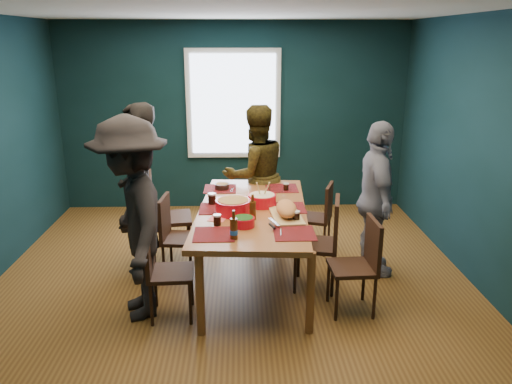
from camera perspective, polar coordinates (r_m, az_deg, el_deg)
room at (r=5.12m, az=-2.85°, el=4.97°), size 5.01×5.01×2.71m
dining_table at (r=5.05m, az=-0.41°, el=-2.71°), size 1.20×2.19×0.81m
chair_left_far at (r=5.71m, az=-10.79°, el=-2.07°), size 0.53×0.53×1.03m
chair_left_mid at (r=5.32m, az=-9.34°, el=-4.39°), size 0.43×0.43×0.89m
chair_left_near at (r=4.58m, az=-10.78°, el=-8.16°), size 0.42×0.42×0.88m
chair_right_far at (r=5.94m, az=7.41°, el=-2.32°), size 0.48×0.48×0.83m
chair_right_mid at (r=5.04m, az=7.90°, el=-5.10°), size 0.51×0.51×0.95m
chair_right_near at (r=4.70m, az=11.99°, el=-7.47°), size 0.42×0.42×0.89m
person_far_left at (r=5.32m, az=-13.09°, el=-0.00°), size 0.63×0.77×1.84m
person_back at (r=6.07m, az=-0.07°, el=1.93°), size 1.02×0.92×1.71m
person_right at (r=5.38m, az=13.57°, el=-0.86°), size 0.43×0.98×1.66m
person_near_left at (r=4.53m, az=-13.93°, el=-3.07°), size 1.01×1.34×1.84m
bowl_salad at (r=4.87m, az=-2.63°, el=-1.62°), size 0.34×0.34×0.14m
bowl_dumpling at (r=5.09m, az=0.69°, el=-0.87°), size 0.29×0.29×0.27m
bowl_herbs at (r=4.54m, az=-1.45°, el=-3.38°), size 0.21×0.21×0.09m
cutting_board at (r=4.78m, az=3.48°, el=-2.10°), size 0.35×0.68×0.15m
small_bowl at (r=5.67m, az=-3.91°, el=0.67°), size 0.16×0.16×0.07m
beer_bottle_a at (r=4.25m, az=-2.55°, el=-4.22°), size 0.07×0.07×0.26m
beer_bottle_b at (r=4.70m, az=-0.38°, el=-2.05°), size 0.06×0.06×0.24m
cola_glass_a at (r=4.58m, az=-4.47°, el=-3.14°), size 0.07×0.07×0.10m
cola_glass_b at (r=4.68m, az=4.62°, el=-2.72°), size 0.07×0.07×0.10m
cola_glass_c at (r=5.61m, az=3.46°, el=0.64°), size 0.06×0.06×0.09m
cola_glass_d at (r=5.16m, az=-5.05°, el=-0.71°), size 0.08×0.08×0.12m
napkin_a at (r=5.12m, az=3.31°, el=-1.54°), size 0.17×0.17×0.00m
napkin_b at (r=4.75m, az=-4.42°, el=-3.08°), size 0.20×0.20×0.00m
napkin_c at (r=4.42m, az=4.09°, el=-4.67°), size 0.23×0.23×0.00m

